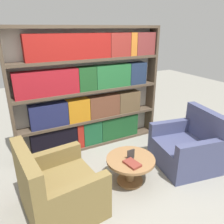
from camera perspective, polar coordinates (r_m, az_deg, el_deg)
name	(u,v)px	position (r m, az deg, el deg)	size (l,w,h in m)	color
ground_plane	(131,187)	(3.39, 4.91, -18.94)	(14.00, 14.00, 0.00)	gray
bookshelf	(90,91)	(4.02, -5.85, 5.42)	(2.77, 0.30, 2.22)	silver
armchair_left	(58,190)	(2.94, -13.87, -19.24)	(0.96, 1.01, 0.94)	olive
armchair_right	(187,148)	(3.89, 19.04, -8.87)	(1.03, 1.08, 0.94)	#42476B
coffee_table	(130,165)	(3.32, 4.84, -13.64)	(0.71, 0.71, 0.41)	olive
table_sign	(131,155)	(3.22, 4.94, -11.07)	(0.12, 0.06, 0.15)	black
stray_book	(132,164)	(3.12, 5.28, -13.27)	(0.19, 0.26, 0.03)	brown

